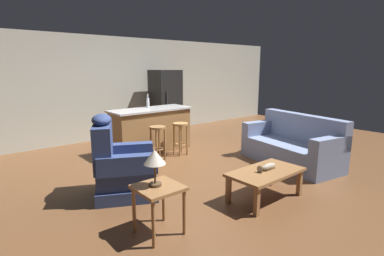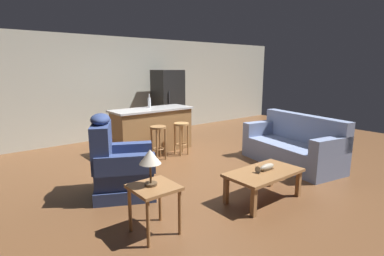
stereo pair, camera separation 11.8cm
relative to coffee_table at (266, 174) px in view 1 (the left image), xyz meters
name	(u,v)px [view 1 (the left image)]	position (x,y,z in m)	size (l,w,h in m)	color
ground_plane	(190,166)	(0.11, 1.80, -0.36)	(12.00, 12.00, 0.00)	brown
back_wall	(113,88)	(0.11, 4.92, 0.94)	(12.00, 0.05, 2.60)	#B2B2A3
coffee_table	(266,174)	(0.00, 0.00, 0.00)	(1.10, 0.60, 0.42)	olive
fish_figurine	(267,167)	(0.04, 0.01, 0.10)	(0.34, 0.10, 0.10)	#4C3823
couch	(293,146)	(1.73, 0.65, -0.02)	(1.17, 2.02, 0.94)	#707FA3
recliner_near_lamp	(120,167)	(-1.48, 1.45, 0.06)	(1.13, 1.13, 1.20)	navy
end_table	(159,195)	(-1.64, 0.21, 0.10)	(0.48, 0.48, 0.56)	olive
table_lamp	(155,159)	(-1.66, 0.24, 0.50)	(0.24, 0.24, 0.41)	#4C3823
kitchen_island	(151,130)	(0.11, 3.15, 0.11)	(1.80, 0.70, 0.95)	olive
bar_stool_left	(158,137)	(-0.13, 2.52, 0.11)	(0.32, 0.32, 0.68)	olive
bar_stool_right	(180,133)	(0.45, 2.52, 0.11)	(0.32, 0.32, 0.68)	#A87A47
refrigerator	(166,103)	(1.35, 4.35, 0.52)	(0.70, 0.69, 1.76)	black
bottle_tall_green	(148,102)	(0.17, 3.33, 0.70)	(0.07, 0.07, 0.30)	silver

